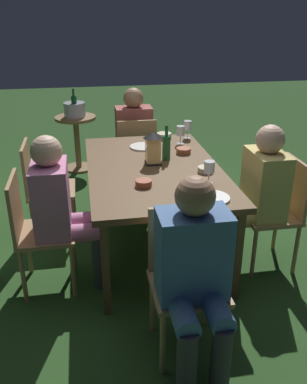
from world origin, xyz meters
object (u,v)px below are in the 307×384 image
object	(u,v)px
person_in_rust	(133,134)
wine_glass_a	(188,126)
wine_glass_c	(209,168)
bowl_bread	(184,150)
chair_side_left_a	(278,208)
bowl_dip	(164,136)
chair_side_right_b	(43,185)
chair_head_near	(185,274)
side_table	(77,135)
ice_bucket	(75,109)
chair_side_right_a	(35,228)
wine_glass_b	(181,132)
person_in_blue	(195,271)
chair_head_far	(136,153)
plate_a	(212,198)
plate_b	(143,147)
person_in_pink	(62,206)
person_in_mustard	(256,192)
bowl_olives	(144,183)
dining_table	(154,173)
green_bottle_on_table	(166,147)
bowl_salad	(206,169)

from	to	relation	value
person_in_rust	wine_glass_a	bearing A→B (deg)	-142.09
wine_glass_c	bowl_bread	size ratio (longest dim) A/B	1.34
chair_side_left_a	bowl_dip	xyz separation A→B (m)	(1.12, 0.68, 0.29)
chair_side_right_b	wine_glass_a	bearing A→B (deg)	-76.50
chair_head_near	side_table	world-z (taller)	chair_head_near
person_in_rust	ice_bucket	world-z (taller)	person_in_rust
chair_side_right_a	ice_bucket	distance (m)	2.46
wine_glass_c	wine_glass_b	bearing A→B (deg)	-0.87
person_in_blue	side_table	size ratio (longest dim) A/B	1.69
chair_side_left_a	side_table	world-z (taller)	chair_side_left_a
person_in_rust	bowl_dip	distance (m)	0.62
chair_head_near	person_in_blue	xyz separation A→B (m)	(-0.20, 0.00, 0.15)
chair_head_far	person_in_rust	world-z (taller)	person_in_rust
chair_side_right_b	plate_a	size ratio (longest dim) A/B	3.60
person_in_blue	plate_b	size ratio (longest dim) A/B	4.69
chair_head_near	plate_b	bearing A→B (deg)	0.26
plate_b	chair_side_left_a	bearing A→B (deg)	-133.57
person_in_rust	wine_glass_a	size ratio (longest dim) A/B	6.80
chair_side_right_a	chair_side_right_b	bearing A→B (deg)	0.00
person_in_pink	chair_head_near	world-z (taller)	person_in_pink
bowl_dip	side_table	world-z (taller)	bowl_dip
wine_glass_b	plate_b	xyz separation A→B (m)	(-0.05, 0.35, -0.11)
wine_glass_c	person_in_mustard	bearing A→B (deg)	-85.97
bowl_bread	bowl_dip	bearing A→B (deg)	9.87
wine_glass_c	bowl_olives	size ratio (longest dim) A/B	1.43
chair_head_far	chair_head_near	size ratio (longest dim) A/B	1.00
chair_head_near	bowl_bread	xyz separation A→B (m)	(1.37, -0.31, 0.29)
chair_side_left_a	chair_head_near	distance (m)	1.16
dining_table	person_in_blue	size ratio (longest dim) A/B	1.48
green_bottle_on_table	plate_b	bearing A→B (deg)	21.79
green_bottle_on_table	ice_bucket	xyz separation A→B (m)	(1.90, 0.75, -0.08)
green_bottle_on_table	plate_a	bearing A→B (deg)	-169.99
wine_glass_b	side_table	world-z (taller)	wine_glass_b
chair_side_right_b	green_bottle_on_table	distance (m)	1.13
green_bottle_on_table	chair_side_left_a	bearing A→B (deg)	-124.03
chair_head_far	bowl_bread	bearing A→B (deg)	-159.35
chair_side_right_a	person_in_blue	distance (m)	1.30
dining_table	bowl_olives	world-z (taller)	bowl_olives
side_table	dining_table	bearing A→B (deg)	-163.14
person_in_blue	bowl_olives	size ratio (longest dim) A/B	9.72
plate_a	side_table	world-z (taller)	plate_a
chair_head_near	bowl_bread	world-z (taller)	chair_head_near
person_in_pink	green_bottle_on_table	xyz separation A→B (m)	(0.53, -0.85, 0.22)
plate_b	bowl_olives	distance (m)	0.88
chair_side_right_a	bowl_salad	size ratio (longest dim) A/B	7.26
plate_a	side_table	xyz separation A→B (m)	(2.72, 0.90, -0.31)
green_bottle_on_table	ice_bucket	world-z (taller)	green_bottle_on_table
plate_b	ice_bucket	size ratio (longest dim) A/B	0.71
person_in_rust	green_bottle_on_table	xyz separation A→B (m)	(-1.15, -0.13, 0.22)
person_in_blue	plate_b	world-z (taller)	person_in_blue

